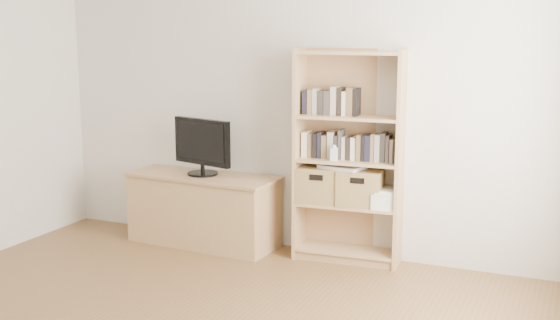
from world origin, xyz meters
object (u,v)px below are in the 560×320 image
Objects in this scene: bookshelf at (349,157)px; laptop at (342,167)px; tv_stand at (204,211)px; baby_monitor at (334,154)px; basket_left at (321,184)px; basket_right at (361,187)px; television at (202,147)px.

laptop is at bearing -169.07° from bookshelf.
laptop is (1.23, 0.08, 0.48)m from tv_stand.
basket_left is at bearing 142.61° from baby_monitor.
basket_right is at bearing 7.51° from tv_stand.
tv_stand is at bearing 172.41° from baby_monitor.
television is 1.19m from baby_monitor.
baby_monitor is 0.35m from basket_right.
bookshelf is at bearing 7.72° from tv_stand.
tv_stand is 0.76× the size of bookshelf.
bookshelf is 1.28m from television.
bookshelf is at bearing 174.93° from basket_right.
bookshelf is 0.26m from basket_right.
basket_left is (1.05, 0.07, -0.24)m from television.
basket_left is 0.33m from basket_right.
basket_left is at bearing -165.00° from laptop.
basket_left is at bearing 7.50° from tv_stand.
television is 1.83× the size of laptop.
basket_right is (0.19, 0.10, -0.27)m from baby_monitor.
television is at bearing 0.00° from tv_stand.
laptop is at bearing 7.30° from tv_stand.
television is at bearing 178.11° from basket_left.
basket_right is at bearing -1.84° from basket_left.
basket_left reaches higher than basket_right.
television reaches higher than basket_right.
television is at bearing -163.82° from laptop.
television is at bearing 177.50° from basket_right.
tv_stand is at bearing 177.50° from basket_right.
baby_monitor is 0.30× the size of basket_right.
baby_monitor is (1.19, -0.01, 0.03)m from television.
baby_monitor is at bearing -36.00° from basket_left.
basket_right reaches higher than tv_stand.
laptop is (1.23, 0.08, -0.09)m from television.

